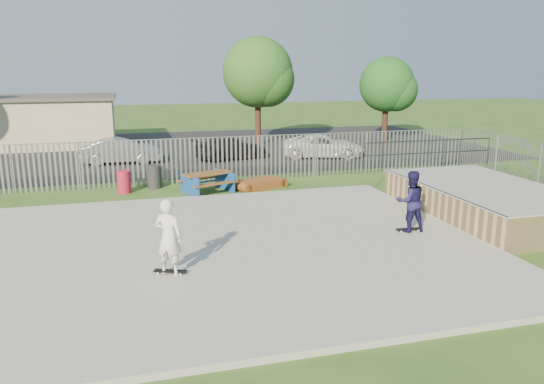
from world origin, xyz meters
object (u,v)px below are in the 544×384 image
object	(u,v)px
trash_bin_red	(124,182)
skater_white	(169,237)
picnic_table	(208,182)
car_dark	(231,148)
car_white	(323,146)
tree_right	(387,85)
skater_navy	(410,201)
car_silver	(121,151)
funbox	(261,184)
tree_mid	(258,73)
trash_bin_grey	(154,177)

from	to	relation	value
trash_bin_red	skater_white	distance (m)	9.71
picnic_table	skater_white	distance (m)	9.13
car_dark	car_white	distance (m)	5.19
tree_right	skater_navy	xyz separation A→B (m)	(-9.03, -19.30, -2.73)
car_silver	skater_white	bearing A→B (deg)	-174.36
funbox	car_dark	world-z (taller)	car_dark
funbox	tree_mid	xyz separation A→B (m)	(2.96, 12.33, 4.46)
funbox	tree_mid	bearing A→B (deg)	54.35
car_silver	car_dark	size ratio (longest dim) A/B	0.97
picnic_table	tree_right	world-z (taller)	tree_right
car_white	skater_navy	bearing A→B (deg)	-175.30
car_white	trash_bin_grey	bearing A→B (deg)	133.84
funbox	trash_bin_red	world-z (taller)	trash_bin_red
skater_navy	car_dark	bearing A→B (deg)	-76.68
trash_bin_red	skater_navy	world-z (taller)	skater_navy
funbox	skater_navy	xyz separation A→B (m)	(2.78, -7.45, 0.90)
skater_navy	skater_white	distance (m)	7.47
tree_right	skater_white	distance (m)	26.61
car_white	car_silver	bearing A→B (deg)	99.88
trash_bin_grey	car_white	world-z (taller)	car_white
trash_bin_grey	skater_navy	size ratio (longest dim) A/B	0.52
trash_bin_grey	car_white	size ratio (longest dim) A/B	0.21
trash_bin_grey	skater_navy	world-z (taller)	skater_navy
car_dark	car_white	xyz separation A→B (m)	(5.14, -0.76, 0.03)
trash_bin_red	car_dark	xyz separation A→B (m)	(5.75, 6.68, 0.17)
trash_bin_grey	trash_bin_red	bearing A→B (deg)	-153.86
car_dark	trash_bin_grey	bearing A→B (deg)	132.01
trash_bin_red	car_dark	distance (m)	8.82
trash_bin_red	tree_right	size ratio (longest dim) A/B	0.16
trash_bin_grey	tree_right	bearing A→B (deg)	33.24
car_dark	tree_mid	size ratio (longest dim) A/B	0.60
trash_bin_grey	car_silver	xyz separation A→B (m)	(-1.37, 6.29, 0.20)
picnic_table	tree_right	xyz separation A→B (m)	(14.08, 12.00, 3.40)
car_dark	picnic_table	bearing A→B (deg)	150.47
funbox	trash_bin_red	size ratio (longest dim) A/B	2.33
trash_bin_grey	car_dark	distance (m)	7.56
car_silver	car_white	world-z (taller)	car_silver
trash_bin_red	car_white	bearing A→B (deg)	28.57
car_dark	trash_bin_red	bearing A→B (deg)	127.87
trash_bin_red	car_dark	bearing A→B (deg)	49.30
picnic_table	trash_bin_grey	size ratio (longest dim) A/B	2.46
car_silver	tree_right	world-z (taller)	tree_right
car_dark	tree_mid	xyz separation A→B (m)	(2.77, 4.97, 4.03)
trash_bin_red	trash_bin_grey	bearing A→B (deg)	26.14
skater_white	funbox	bearing A→B (deg)	-84.96
trash_bin_red	skater_navy	bearing A→B (deg)	-44.23
skater_navy	tree_mid	bearing A→B (deg)	-87.14
trash_bin_grey	tree_mid	xyz separation A→B (m)	(7.28, 11.05, 4.16)
funbox	tree_mid	world-z (taller)	tree_mid
funbox	tree_mid	distance (m)	13.44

